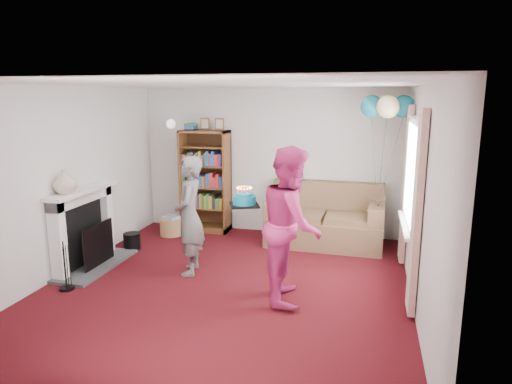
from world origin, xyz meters
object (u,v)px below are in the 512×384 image
(sofa, at_px, (326,221))
(person_magenta, at_px, (292,224))
(bookcase, at_px, (206,182))
(person_striped, at_px, (189,216))
(birthday_cake, at_px, (244,200))

(sofa, distance_m, person_magenta, 2.28)
(bookcase, distance_m, person_striped, 2.03)
(person_striped, xyz_separation_m, person_magenta, (1.45, -0.45, 0.11))
(person_striped, bearing_deg, birthday_cake, 47.21)
(person_magenta, bearing_deg, person_striped, 63.31)
(bookcase, height_order, person_magenta, bookcase)
(person_magenta, relative_size, birthday_cake, 5.60)
(bookcase, bearing_deg, person_striped, -76.11)
(sofa, relative_size, person_striped, 1.15)
(person_striped, relative_size, birthday_cake, 4.91)
(bookcase, height_order, sofa, bookcase)
(sofa, height_order, person_magenta, person_magenta)
(person_striped, distance_m, birthday_cake, 1.10)
(bookcase, xyz_separation_m, sofa, (2.14, -0.23, -0.52))
(person_magenta, xyz_separation_m, birthday_cake, (-0.55, -0.05, 0.27))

